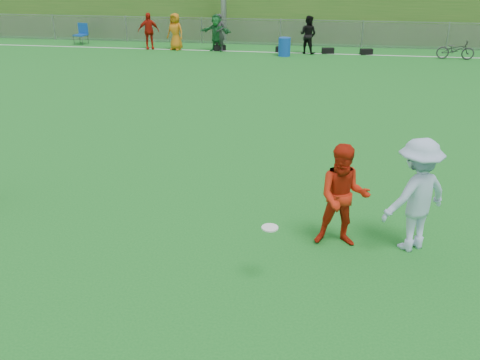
% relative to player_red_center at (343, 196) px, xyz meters
% --- Properties ---
extents(ground, '(120.00, 120.00, 0.00)m').
position_rel_player_red_center_xyz_m(ground, '(-2.61, -0.67, -0.88)').
color(ground, '#166C1F').
rests_on(ground, ground).
extents(sideline_far, '(60.00, 0.10, 0.01)m').
position_rel_player_red_center_xyz_m(sideline_far, '(-2.61, 17.33, -0.87)').
color(sideline_far, white).
rests_on(sideline_far, ground).
extents(fence, '(58.00, 0.06, 1.30)m').
position_rel_player_red_center_xyz_m(fence, '(-2.61, 19.33, -0.23)').
color(fence, gray).
rests_on(fence, ground).
extents(spectator_row, '(8.63, 0.92, 1.69)m').
position_rel_player_red_center_xyz_m(spectator_row, '(-5.44, 17.33, -0.03)').
color(spectator_row, '#B7190C').
rests_on(spectator_row, ground).
extents(gear_bags, '(7.45, 0.47, 0.26)m').
position_rel_player_red_center_xyz_m(gear_bags, '(-1.60, 17.43, -0.75)').
color(gear_bags, black).
rests_on(gear_bags, ground).
extents(player_red_center, '(0.87, 0.69, 1.76)m').
position_rel_player_red_center_xyz_m(player_red_center, '(0.00, 0.00, 0.00)').
color(player_red_center, red).
rests_on(player_red_center, ground).
extents(player_blue, '(1.40, 1.29, 1.89)m').
position_rel_player_red_center_xyz_m(player_blue, '(1.14, 0.08, 0.07)').
color(player_blue, '#A6C4E6').
rests_on(player_blue, ground).
extents(frisbee, '(0.24, 0.24, 0.02)m').
position_rel_player_red_center_xyz_m(frisbee, '(-1.07, -1.26, 0.02)').
color(frisbee, white).
rests_on(frisbee, ground).
extents(recycling_bin, '(0.65, 0.65, 0.82)m').
position_rel_player_red_center_xyz_m(recycling_bin, '(-2.19, 16.53, -0.47)').
color(recycling_bin, '#1046B7').
rests_on(recycling_bin, ground).
extents(camp_chair, '(0.66, 0.67, 1.01)m').
position_rel_player_red_center_xyz_m(camp_chair, '(-12.60, 18.15, -0.58)').
color(camp_chair, '#0E419C').
rests_on(camp_chair, ground).
extents(bicycle, '(1.62, 0.67, 0.83)m').
position_rel_player_red_center_xyz_m(bicycle, '(5.28, 16.90, -0.46)').
color(bicycle, '#2B2A2D').
rests_on(bicycle, ground).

